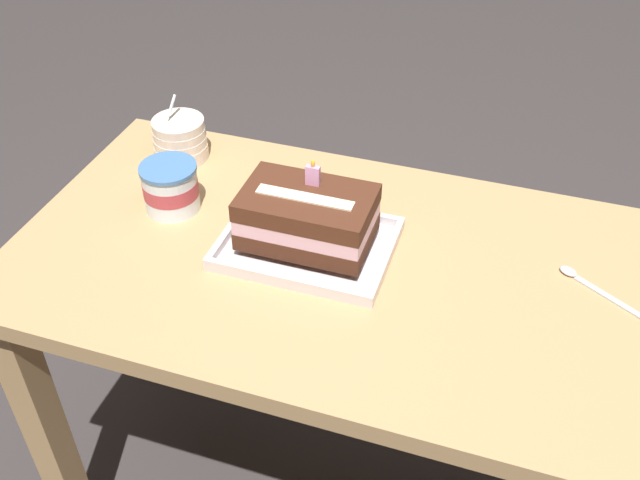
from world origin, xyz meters
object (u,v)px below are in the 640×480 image
bowl_stack (180,139)px  birthday_cake (307,217)px  foil_tray (308,245)px  ice_cream_tub (171,187)px  serving_spoon_near_tray (583,280)px

bowl_stack → birthday_cake: bearing=-30.1°
birthday_cake → bowl_stack: (-0.35, 0.20, -0.03)m
foil_tray → birthday_cake: size_ratio=1.34×
foil_tray → ice_cream_tub: ice_cream_tub is taller
foil_tray → bowl_stack: bowl_stack is taller
foil_tray → ice_cream_tub: size_ratio=2.81×
birthday_cake → foil_tray: bearing=-90.0°
birthday_cake → ice_cream_tub: birthday_cake is taller
foil_tray → serving_spoon_near_tray: foil_tray is taller
foil_tray → birthday_cake: bearing=90.0°
birthday_cake → serving_spoon_near_tray: bearing=7.6°
serving_spoon_near_tray → foil_tray: bearing=-172.4°
bowl_stack → serving_spoon_near_tray: 0.83m
ice_cream_tub → serving_spoon_near_tray: 0.75m
ice_cream_tub → serving_spoon_near_tray: ice_cream_tub is taller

